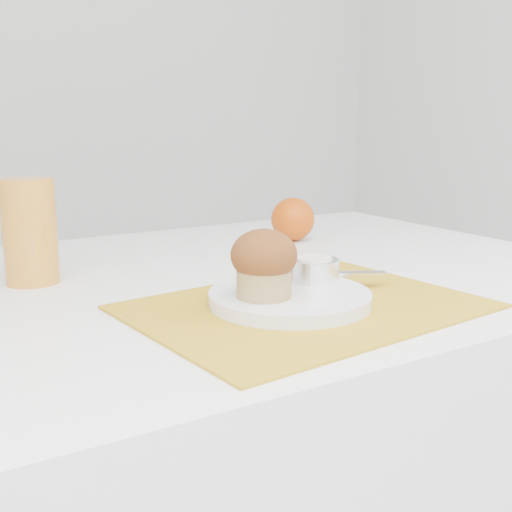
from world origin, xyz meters
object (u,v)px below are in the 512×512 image
plate (290,298)px  orange (293,219)px  muffin (264,263)px  table (218,502)px  juice_glass (30,231)px

plate → orange: orange is taller
plate → muffin: size_ratio=2.44×
table → muffin: 0.48m
orange → table: bearing=-147.0°
juice_glass → muffin: (0.20, -0.29, -0.01)m
muffin → juice_glass: bearing=124.8°
table → plate: 0.43m
table → muffin: size_ratio=14.51×
juice_glass → orange: bearing=7.6°
table → orange: size_ratio=14.63×
table → muffin: muffin is taller
plate → juice_glass: size_ratio=1.35×
orange → muffin: 0.46m
table → orange: orange is taller
muffin → orange: bearing=50.9°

